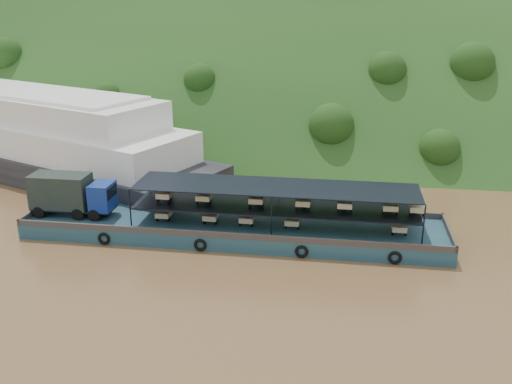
# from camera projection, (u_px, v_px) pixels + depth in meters

# --- Properties ---
(ground) EXTENTS (160.00, 160.00, 0.00)m
(ground) POSITION_uv_depth(u_px,v_px,m) (274.00, 242.00, 46.81)
(ground) COLOR brown
(ground) RESTS_ON ground
(hillside) EXTENTS (140.00, 39.60, 39.60)m
(hillside) POSITION_uv_depth(u_px,v_px,m) (306.00, 139.00, 80.42)
(hillside) COLOR #183914
(hillside) RESTS_ON ground
(cargo_barge) EXTENTS (35.00, 7.18, 4.80)m
(cargo_barge) POSITION_uv_depth(u_px,v_px,m) (217.00, 221.00, 47.83)
(cargo_barge) COLOR #16354D
(cargo_barge) RESTS_ON ground
(passenger_ferry) EXTENTS (46.38, 28.24, 9.22)m
(passenger_ferry) POSITION_uv_depth(u_px,v_px,m) (39.00, 137.00, 64.51)
(passenger_ferry) COLOR black
(passenger_ferry) RESTS_ON ground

